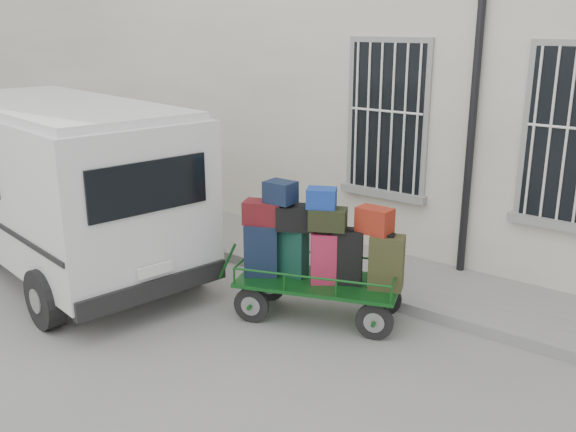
# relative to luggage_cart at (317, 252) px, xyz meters

# --- Properties ---
(ground) EXTENTS (80.00, 80.00, 0.00)m
(ground) POSITION_rel_luggage_cart_xyz_m (-0.03, -0.57, -0.90)
(ground) COLOR slate
(ground) RESTS_ON ground
(building) EXTENTS (24.00, 5.15, 6.00)m
(building) POSITION_rel_luggage_cart_xyz_m (-0.03, 4.93, 2.10)
(building) COLOR beige
(building) RESTS_ON ground
(sidewalk) EXTENTS (24.00, 1.70, 0.15)m
(sidewalk) POSITION_rel_luggage_cart_xyz_m (-0.03, 1.63, -0.83)
(sidewalk) COLOR gray
(sidewalk) RESTS_ON ground
(luggage_cart) EXTENTS (2.39, 1.56, 1.76)m
(luggage_cart) POSITION_rel_luggage_cart_xyz_m (0.00, 0.00, 0.00)
(luggage_cart) COLOR black
(luggage_cart) RESTS_ON ground
(van) EXTENTS (5.36, 2.98, 2.56)m
(van) POSITION_rel_luggage_cart_xyz_m (-3.92, -0.94, 0.56)
(van) COLOR silver
(van) RESTS_ON ground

